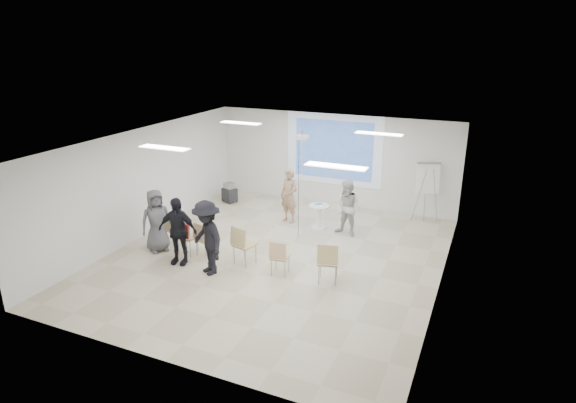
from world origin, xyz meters
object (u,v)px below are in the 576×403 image
at_px(player_right, 348,205).
at_px(chair_left_inner, 203,237).
at_px(chair_left_mid, 186,235).
at_px(chair_right_far, 328,260).
at_px(laptop, 206,237).
at_px(audience_outer, 156,217).
at_px(pedestal_table, 319,215).
at_px(av_cart, 230,193).
at_px(flipchart_easel, 428,178).
at_px(chair_far_left, 172,228).
at_px(chair_center, 242,242).
at_px(chair_right_inner, 279,255).
at_px(player_left, 289,192).
at_px(audience_left, 177,226).
at_px(audience_mid, 207,233).

distance_m(player_right, chair_left_inner, 4.06).
xyz_separation_m(chair_left_mid, chair_right_far, (3.81, 0.01, 0.04)).
bearing_deg(laptop, audience_outer, 27.11).
height_order(pedestal_table, chair_right_far, chair_right_far).
distance_m(pedestal_table, chair_left_inner, 3.57).
distance_m(player_right, av_cart, 4.64).
relative_size(chair_left_mid, chair_left_inner, 1.02).
relative_size(flipchart_easel, av_cart, 2.73).
bearing_deg(flipchart_easel, chair_far_left, -162.11).
bearing_deg(chair_left_inner, av_cart, 127.68).
bearing_deg(chair_right_far, audience_outer, 167.09).
height_order(chair_center, flipchart_easel, flipchart_easel).
xyz_separation_m(chair_left_mid, chair_right_inner, (2.64, -0.07, -0.04)).
relative_size(player_right, audience_outer, 0.95).
distance_m(chair_left_inner, av_cart, 4.24).
relative_size(chair_left_inner, audience_outer, 0.49).
xyz_separation_m(player_left, chair_center, (0.11, -3.11, -0.33)).
bearing_deg(chair_left_inner, chair_far_left, -177.00).
relative_size(chair_center, chair_right_inner, 1.16).
distance_m(chair_far_left, audience_left, 1.25).
bearing_deg(chair_right_far, chair_left_mid, 166.37).
distance_m(chair_right_far, av_cart, 6.33).
distance_m(chair_left_mid, chair_right_inner, 2.65).
xyz_separation_m(chair_right_inner, chair_right_far, (1.16, 0.08, 0.08)).
bearing_deg(audience_left, player_right, 36.81).
xyz_separation_m(laptop, audience_outer, (-1.32, -0.25, 0.44)).
height_order(chair_far_left, chair_right_inner, chair_right_inner).
distance_m(chair_right_inner, av_cart, 5.55).
bearing_deg(player_right, audience_mid, -110.07).
height_order(chair_left_mid, chair_right_far, chair_right_far).
bearing_deg(audience_outer, chair_right_far, -52.49).
bearing_deg(pedestal_table, flipchart_easel, 33.32).
xyz_separation_m(pedestal_table, chair_center, (-0.90, -2.96, 0.19)).
distance_m(chair_left_mid, audience_left, 0.63).
distance_m(laptop, audience_mid, 1.14).
bearing_deg(chair_far_left, audience_outer, -87.89).
relative_size(player_right, chair_center, 1.76).
distance_m(player_left, audience_left, 3.89).
bearing_deg(chair_left_inner, player_right, 60.14).
bearing_deg(chair_center, player_right, 71.23).
distance_m(pedestal_table, flipchart_easel, 3.41).
height_order(chair_far_left, audience_mid, audience_mid).
distance_m(pedestal_table, laptop, 3.48).
xyz_separation_m(pedestal_table, chair_right_inner, (0.15, -3.10, 0.10)).
bearing_deg(av_cart, player_left, 4.02).
bearing_deg(chair_left_mid, pedestal_table, 49.53).
distance_m(pedestal_table, audience_outer, 4.57).
relative_size(chair_center, audience_left, 0.51).
distance_m(audience_left, audience_outer, 1.02).
xyz_separation_m(chair_center, av_cart, (-2.67, 3.97, -0.28)).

